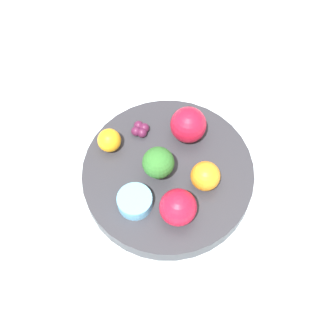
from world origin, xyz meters
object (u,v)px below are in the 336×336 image
at_px(small_cup, 135,201).
at_px(napkin, 47,83).
at_px(broccoli, 159,166).
at_px(apple_red, 178,207).
at_px(orange_front, 109,140).
at_px(apple_green, 188,125).
at_px(bowl, 168,176).
at_px(grape_cluster, 140,129).
at_px(orange_back, 205,176).

bearing_deg(small_cup, napkin, -72.18).
relative_size(broccoli, napkin, 0.40).
height_order(apple_red, small_cup, apple_red).
bearing_deg(orange_front, apple_green, 173.71).
distance_m(bowl, orange_front, 0.10).
bearing_deg(napkin, bowl, 122.25).
xyz_separation_m(apple_red, orange_front, (0.07, -0.14, -0.01)).
bearing_deg(small_cup, broccoli, -143.80).
bearing_deg(napkin, small_cup, 107.82).
xyz_separation_m(apple_green, napkin, (0.19, -0.18, -0.05)).
bearing_deg(apple_red, apple_green, -113.64).
bearing_deg(apple_green, orange_front, -6.29).
height_order(broccoli, napkin, broccoli).
relative_size(broccoli, grape_cluster, 1.97).
bearing_deg(small_cup, grape_cluster, -108.43).
relative_size(orange_back, small_cup, 0.86).
height_order(apple_green, orange_front, apple_green).
relative_size(broccoli, apple_green, 1.05).
bearing_deg(orange_back, orange_front, -40.04).
bearing_deg(orange_front, grape_cluster, -166.90).
bearing_deg(orange_back, napkin, -54.11).
bearing_deg(orange_back, apple_green, -91.03).
distance_m(orange_back, napkin, 0.33).
bearing_deg(orange_front, apple_red, 115.81).
bearing_deg(orange_front, napkin, -65.83).
relative_size(broccoli, apple_red, 1.09).
distance_m(broccoli, apple_red, 0.07).
xyz_separation_m(broccoli, apple_red, (-0.01, 0.07, -0.01)).
height_order(apple_green, grape_cluster, apple_green).
bearing_deg(apple_red, orange_front, -64.19).
xyz_separation_m(orange_front, small_cup, (-0.01, 0.10, -0.01)).
bearing_deg(orange_back, broccoli, -25.46).
bearing_deg(apple_green, grape_cluster, -19.88).
bearing_deg(broccoli, bowl, -161.95).
relative_size(apple_red, orange_front, 1.48).
height_order(orange_front, grape_cluster, orange_front).
relative_size(apple_red, orange_back, 1.22).
relative_size(apple_green, small_cup, 1.10).
xyz_separation_m(bowl, orange_back, (-0.05, 0.03, 0.04)).
distance_m(apple_green, orange_front, 0.12).
height_order(bowl, napkin, bowl).
height_order(orange_back, grape_cluster, orange_back).
bearing_deg(orange_front, small_cup, 96.57).
distance_m(apple_green, grape_cluster, 0.08).
relative_size(orange_back, napkin, 0.30).
distance_m(bowl, small_cup, 0.08).
relative_size(bowl, broccoli, 4.48).
bearing_deg(small_cup, bowl, -147.60).
relative_size(orange_front, small_cup, 0.71).
distance_m(broccoli, grape_cluster, 0.09).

